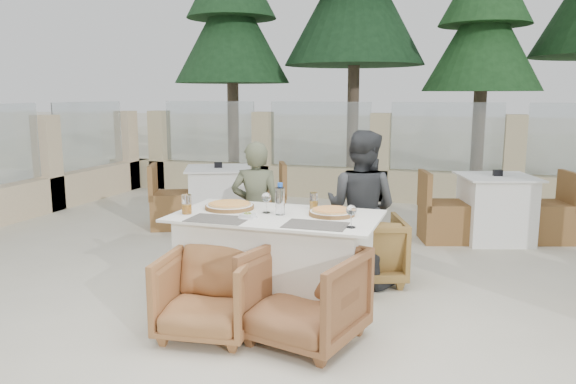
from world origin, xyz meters
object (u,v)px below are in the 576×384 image
(armchair_far_left, at_px, (255,244))
(diner_right, at_px, (361,208))
(armchair_near_right, at_px, (305,296))
(wine_glass_centre, at_px, (266,202))
(beer_glass_left, at_px, (187,204))
(beer_glass_right, at_px, (314,201))
(olive_dish, at_px, (248,215))
(bg_table_a, at_px, (219,197))
(diner_left, at_px, (256,211))
(wine_glass_corner, at_px, (351,215))
(pizza_left, at_px, (230,206))
(dining_table, at_px, (276,262))
(armchair_far_right, at_px, (367,249))
(bg_table_b, at_px, (495,209))
(armchair_near_left, at_px, (208,294))
(pizza_right, at_px, (332,212))
(water_bottle, at_px, (280,199))

(armchair_far_left, xyz_separation_m, diner_right, (0.98, 0.10, 0.39))
(armchair_near_right, bearing_deg, wine_glass_centre, 144.88)
(beer_glass_left, bearing_deg, beer_glass_right, 28.12)
(beer_glass_right, bearing_deg, olive_dish, -129.37)
(armchair_near_right, xyz_separation_m, diner_right, (0.13, 1.34, 0.36))
(olive_dish, xyz_separation_m, bg_table_a, (-1.47, 2.62, -0.41))
(diner_left, bearing_deg, beer_glass_left, 63.21)
(wine_glass_corner, bearing_deg, diner_right, 96.87)
(beer_glass_left, bearing_deg, pizza_left, 49.92)
(diner_right, bearing_deg, olive_dish, 67.62)
(dining_table, relative_size, wine_glass_corner, 8.70)
(armchair_far_right, xyz_separation_m, bg_table_b, (1.17, 1.87, 0.08))
(beer_glass_left, relative_size, armchair_far_left, 0.23)
(armchair_near_left, relative_size, bg_table_a, 0.40)
(armchair_far_right, distance_m, armchair_near_right, 1.43)
(pizza_left, height_order, armchair_far_right, pizza_left)
(pizza_left, xyz_separation_m, beer_glass_left, (-0.24, -0.28, 0.05))
(dining_table, relative_size, wine_glass_centre, 8.70)
(wine_glass_corner, bearing_deg, armchair_far_right, 93.90)
(pizza_left, xyz_separation_m, armchair_far_left, (-0.02, 0.62, -0.49))
(bg_table_b, bearing_deg, beer_glass_left, -146.65)
(wine_glass_corner, distance_m, olive_dish, 0.82)
(pizza_right, distance_m, bg_table_b, 2.99)
(armchair_far_left, bearing_deg, beer_glass_left, 71.79)
(bg_table_a, xyz_separation_m, bg_table_b, (3.37, 0.33, 0.00))
(armchair_near_right, height_order, diner_right, diner_right)
(water_bottle, height_order, diner_left, diner_left)
(dining_table, relative_size, bg_table_a, 0.98)
(armchair_far_right, bearing_deg, dining_table, 37.78)
(armchair_far_right, bearing_deg, pizza_left, 18.52)
(wine_glass_corner, relative_size, armchair_near_right, 0.25)
(dining_table, height_order, diner_left, diner_left)
(pizza_right, bearing_deg, dining_table, -164.11)
(wine_glass_corner, xyz_separation_m, armchair_far_right, (-0.08, 1.14, -0.56))
(armchair_far_left, bearing_deg, pizza_left, 87.45)
(armchair_near_right, bearing_deg, dining_table, 140.72)
(dining_table, height_order, pizza_right, pizza_right)
(water_bottle, relative_size, diner_left, 0.20)
(olive_dish, height_order, bg_table_a, olive_dish)
(dining_table, distance_m, water_bottle, 0.51)
(bg_table_b, bearing_deg, bg_table_a, 168.17)
(beer_glass_right, relative_size, armchair_near_right, 0.19)
(olive_dish, xyz_separation_m, armchair_far_right, (0.73, 1.08, -0.49))
(wine_glass_centre, relative_size, armchair_near_right, 0.25)
(dining_table, relative_size, armchair_near_right, 2.18)
(pizza_right, xyz_separation_m, wine_glass_corner, (0.23, -0.36, 0.07))
(armchair_near_left, distance_m, bg_table_a, 3.34)
(wine_glass_centre, relative_size, beer_glass_left, 1.20)
(beer_glass_right, bearing_deg, wine_glass_centre, -141.01)
(wine_glass_centre, height_order, bg_table_a, wine_glass_centre)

